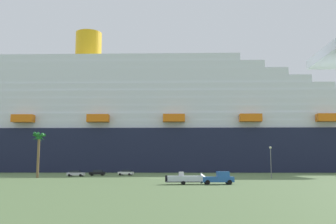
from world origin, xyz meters
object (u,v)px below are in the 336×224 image
object	(u,v)px
small_boat_on_trailer	(189,179)
street_lamp	(271,157)
pickup_truck	(219,178)
palm_tree	(39,142)
cruise_ship	(167,126)
parked_car_white_van	(126,173)
parked_car_silver_sedan	(76,173)
parked_car_black_coupe	(97,173)

from	to	relation	value
small_boat_on_trailer	street_lamp	xyz separation A→B (m)	(16.97, 28.30, 3.98)
pickup_truck	small_boat_on_trailer	xyz separation A→B (m)	(-5.00, -0.91, -0.08)
palm_tree	street_lamp	distance (m)	56.53
palm_tree	street_lamp	xyz separation A→B (m)	(56.15, 5.35, -3.81)
cruise_ship	parked_car_white_van	distance (m)	49.48
small_boat_on_trailer	parked_car_white_van	size ratio (longest dim) A/B	1.88
small_boat_on_trailer	palm_tree	xyz separation A→B (m)	(-39.18, 22.95, 7.79)
small_boat_on_trailer	palm_tree	bearing A→B (deg)	149.64
palm_tree	parked_car_white_van	world-z (taller)	palm_tree
small_boat_on_trailer	parked_car_silver_sedan	world-z (taller)	small_boat_on_trailer
palm_tree	parked_car_black_coupe	world-z (taller)	palm_tree
pickup_truck	small_boat_on_trailer	size ratio (longest dim) A/B	0.71
cruise_ship	pickup_truck	bearing A→B (deg)	-75.89
pickup_truck	parked_car_silver_sedan	size ratio (longest dim) A/B	1.26
parked_car_silver_sedan	palm_tree	bearing A→B (deg)	-122.70
palm_tree	parked_car_silver_sedan	xyz separation A→B (m)	(6.05, 9.42, -7.92)
small_boat_on_trailer	parked_car_black_coupe	bearing A→B (deg)	126.81
palm_tree	parked_car_black_coupe	size ratio (longest dim) A/B	2.37
small_boat_on_trailer	parked_car_silver_sedan	bearing A→B (deg)	135.67
cruise_ship	parked_car_white_van	world-z (taller)	cruise_ship
pickup_truck	parked_car_white_van	world-z (taller)	pickup_truck
parked_car_white_van	pickup_truck	bearing A→B (deg)	-56.80
cruise_ship	parked_car_silver_sedan	size ratio (longest dim) A/B	60.56
cruise_ship	street_lamp	distance (m)	69.93
street_lamp	parked_car_black_coupe	distance (m)	47.97
parked_car_black_coupe	parked_car_silver_sedan	size ratio (longest dim) A/B	1.01
small_boat_on_trailer	street_lamp	world-z (taller)	street_lamp
street_lamp	small_boat_on_trailer	bearing A→B (deg)	-120.94
palm_tree	street_lamp	size ratio (longest dim) A/B	1.49
pickup_truck	small_boat_on_trailer	distance (m)	5.08
parked_car_white_van	parked_car_black_coupe	world-z (taller)	same
street_lamp	parked_car_white_van	bearing A→B (deg)	160.58
parked_car_white_van	cruise_ship	bearing A→B (deg)	83.80
palm_tree	parked_car_white_van	size ratio (longest dim) A/B	2.57
cruise_ship	palm_tree	world-z (taller)	cruise_ship
palm_tree	parked_car_white_van	bearing A→B (deg)	47.77
pickup_truck	parked_car_black_coupe	size ratio (longest dim) A/B	1.24
parked_car_silver_sedan	parked_car_black_coupe	bearing A→B (deg)	62.80
cruise_ship	parked_car_silver_sedan	xyz separation A→B (m)	(-16.25, -55.65, -17.49)
parked_car_black_coupe	palm_tree	bearing A→B (deg)	-120.42
cruise_ship	palm_tree	size ratio (longest dim) A/B	25.19
parked_car_black_coupe	parked_car_white_van	bearing A→B (deg)	18.66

